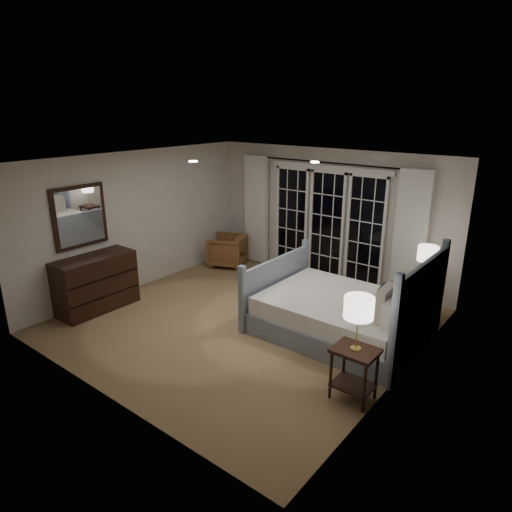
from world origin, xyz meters
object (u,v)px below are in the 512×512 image
Objects in this scene: nightstand_right at (423,296)px; armchair at (227,250)px; bed at (343,314)px; lamp_left at (359,308)px; nightstand_left at (354,366)px; lamp_right at (428,254)px; dresser at (96,283)px.

armchair is (-4.12, 0.01, -0.08)m from nightstand_right.
bed is 3.62m from armchair.
bed reaches higher than armchair.
nightstand_right is at bearing 65.96° from armchair.
armchair is at bearing 148.76° from lamp_left.
lamp_left is (0.00, 0.00, 0.73)m from nightstand_left.
lamp_left is 5.01m from armchair.
lamp_left is at bearing 34.82° from armchair.
lamp_right is 0.46× the size of dresser.
lamp_left reaches higher than nightstand_right.
bed is at bearing 122.65° from lamp_left.
nightstand_left is at bearing 0.00° from lamp_left.
bed reaches higher than nightstand_left.
lamp_right is at bearing -153.43° from nightstand_right.
nightstand_left is at bearing -57.35° from bed.
dresser is (-0.25, -2.97, 0.13)m from armchair.
nightstand_right is at bearing 34.12° from dresser.
nightstand_right is 2.66m from lamp_left.
lamp_right reaches higher than armchair.
lamp_right is at bearing 65.96° from armchair.
lamp_right is (-0.10, 2.55, -0.06)m from lamp_left.
lamp_left is (0.83, -1.30, 0.81)m from bed.
nightstand_right is 1.03× the size of lamp_right.
bed reaches higher than dresser.
lamp_left reaches higher than armchair.
bed is 4.02m from dresser.
nightstand_right is at bearing 26.57° from lamp_right.
armchair is at bearing 85.17° from dresser.
armchair is 2.98m from dresser.
bed is 3.69× the size of lamp_left.
lamp_right is at bearing 92.32° from lamp_left.
armchair is (-4.22, 2.56, -0.10)m from nightstand_left.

